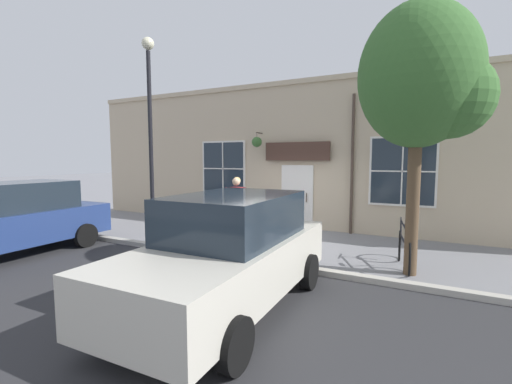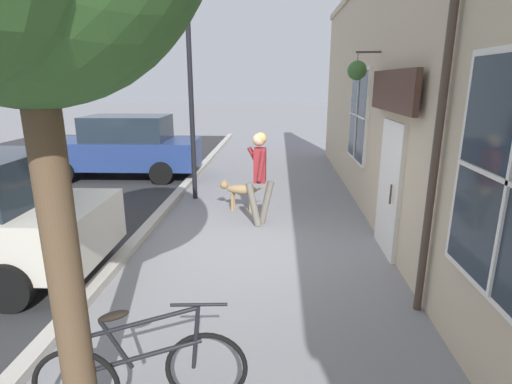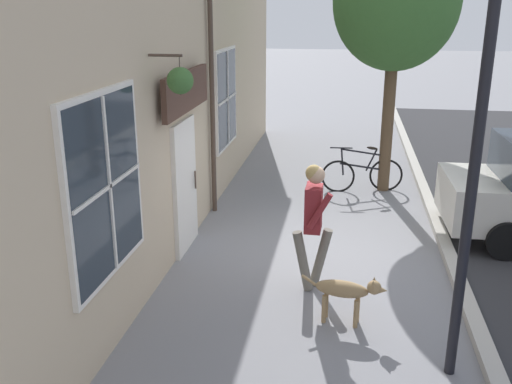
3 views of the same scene
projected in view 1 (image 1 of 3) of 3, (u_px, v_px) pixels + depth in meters
ground_plane at (274, 242)px, 9.46m from camera, size 90.00×90.00×0.00m
curb_and_road at (83, 342)px, 4.28m from camera, size 10.10×28.00×0.12m
storefront_facade at (304, 155)px, 11.30m from camera, size 0.95×18.00×4.87m
pedestrian_walking at (237, 201)px, 9.97m from camera, size 0.55×0.55×1.79m
dog_on_leash at (203, 223)px, 10.01m from camera, size 1.06×0.32×0.66m
street_tree_by_curb at (424, 81)px, 6.44m from camera, size 2.46×2.41×5.22m
leaning_bicycle at (404, 249)px, 7.29m from camera, size 1.71×0.36×1.00m
parked_car_nearest_curb at (12, 219)px, 8.13m from camera, size 4.34×2.01×1.75m
parked_car_mid_block at (230, 252)px, 5.25m from camera, size 4.34×2.01×1.75m
street_lamp at (150, 113)px, 9.09m from camera, size 0.32×0.32×5.47m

